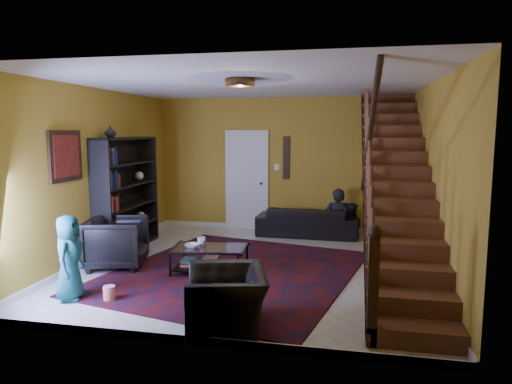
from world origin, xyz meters
The scene contains 21 objects.
floor centered at (0.00, 0.00, 0.00)m, with size 5.50×5.50×0.00m, color beige.
room centered at (-1.33, 1.33, 0.05)m, with size 5.50×5.50×5.50m.
staircase centered at (2.12, 0.00, 1.40)m, with size 0.95×5.02×3.18m.
bookshelf centered at (-2.40, 0.60, 0.96)m, with size 0.35×1.80×2.00m.
door centered at (-0.70, 2.73, 1.02)m, with size 0.82×0.05×2.05m, color silver.
framed_picture centered at (-2.57, -0.90, 1.75)m, with size 0.04×0.74×0.74m, color maroon.
wall_hanging centered at (0.15, 2.73, 1.55)m, with size 0.14×0.03×0.90m, color black.
ceiling_fixture centered at (0.00, -0.80, 2.74)m, with size 0.40×0.40×0.10m, color #3F2814.
rug centered at (-0.21, -0.36, 0.01)m, with size 3.34×3.82×0.02m, color #470C0C.
sofa centered at (0.65, 2.30, 0.29)m, with size 2.00×0.78×0.58m, color black.
armchair_left centered at (-2.05, -0.48, 0.39)m, with size 0.84×0.87×0.79m, color black.
armchair_right centered at (0.18, -2.25, 0.31)m, with size 0.96×0.84×0.62m, color black.
person_adult_a centered at (1.25, 2.35, 0.26)m, with size 0.52×0.34×1.43m, color black.
person_adult_b centered at (1.50, 2.35, 0.12)m, with size 0.55×0.43×1.14m, color black.
person_child centered at (-1.95, -1.86, 0.54)m, with size 0.53×0.34×1.08m, color #1A5D64.
coffee_table centered at (-0.55, -0.51, 0.23)m, with size 1.14×0.74×0.41m.
cup_a centered at (-0.72, -0.34, 0.46)m, with size 0.13×0.13×0.10m, color #999999.
cup_b centered at (-0.67, -0.50, 0.46)m, with size 0.10×0.10×0.10m, color #999999.
bowl centered at (-0.78, -0.59, 0.44)m, with size 0.22×0.22×0.05m, color #999999.
vase centered at (-2.41, 0.10, 2.10)m, with size 0.18×0.18×0.19m, color #999999.
popcorn_bucket centered at (-1.45, -1.81, 0.11)m, with size 0.15×0.15×0.17m, color red.
Camera 1 is at (1.43, -6.80, 2.10)m, focal length 32.00 mm.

